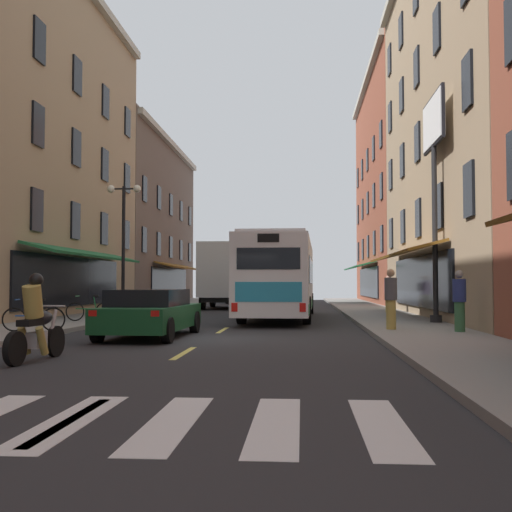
# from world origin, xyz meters

# --- Properties ---
(ground_plane) EXTENTS (34.80, 80.00, 0.10)m
(ground_plane) POSITION_xyz_m (0.00, 0.00, -0.05)
(ground_plane) COLOR #28282B
(lane_centre_dashes) EXTENTS (0.14, 73.90, 0.01)m
(lane_centre_dashes) POSITION_xyz_m (0.00, -0.25, 0.00)
(lane_centre_dashes) COLOR #DBCC4C
(lane_centre_dashes) RESTS_ON ground
(crosswalk_near) EXTENTS (7.10, 2.80, 0.01)m
(crosswalk_near) POSITION_xyz_m (0.00, -10.00, 0.00)
(crosswalk_near) COLOR silver
(crosswalk_near) RESTS_ON ground
(sidewalk_right) EXTENTS (3.00, 80.00, 0.14)m
(sidewalk_right) POSITION_xyz_m (5.90, 0.00, 0.07)
(sidewalk_right) COLOR gray
(sidewalk_right) RESTS_ON ground
(billboard_sign) EXTENTS (0.40, 3.09, 7.81)m
(billboard_sign) POSITION_xyz_m (7.05, 5.28, 6.18)
(billboard_sign) COLOR black
(billboard_sign) RESTS_ON sidewalk_right
(transit_bus) EXTENTS (2.92, 12.40, 3.29)m
(transit_bus) POSITION_xyz_m (1.59, 9.69, 1.73)
(transit_bus) COLOR silver
(transit_bus) RESTS_ON ground
(box_truck) EXTENTS (2.51, 6.91, 3.74)m
(box_truck) POSITION_xyz_m (-2.00, 20.20, 1.93)
(box_truck) COLOR white
(box_truck) RESTS_ON ground
(sedan_near) EXTENTS (2.10, 4.80, 1.30)m
(sedan_near) POSITION_xyz_m (-1.64, 0.24, 0.67)
(sedan_near) COLOR #144723
(sedan_near) RESTS_ON ground
(sedan_mid) EXTENTS (2.12, 4.86, 1.48)m
(sedan_mid) POSITION_xyz_m (-1.97, 30.27, 0.75)
(sedan_mid) COLOR navy
(sedan_mid) RESTS_ON ground
(motorcycle_rider) EXTENTS (0.64, 2.07, 1.66)m
(motorcycle_rider) POSITION_xyz_m (-2.51, -5.12, 0.71)
(motorcycle_rider) COLOR black
(motorcycle_rider) RESTS_ON ground
(bicycle_near) EXTENTS (1.69, 0.49, 0.91)m
(bicycle_near) POSITION_xyz_m (-4.93, 0.32, 0.50)
(bicycle_near) COLOR black
(bicycle_near) RESTS_ON sidewalk_left
(bicycle_mid) EXTENTS (1.71, 0.48, 0.91)m
(bicycle_mid) POSITION_xyz_m (-5.00, 5.17, 0.50)
(bicycle_mid) COLOR black
(bicycle_mid) RESTS_ON sidewalk_left
(pedestrian_near) EXTENTS (0.52, 0.47, 1.69)m
(pedestrian_near) POSITION_xyz_m (6.47, 12.65, 1.03)
(pedestrian_near) COLOR #B29947
(pedestrian_near) RESTS_ON sidewalk_right
(pedestrian_mid) EXTENTS (0.36, 0.36, 1.69)m
(pedestrian_mid) POSITION_xyz_m (6.81, 1.07, 1.01)
(pedestrian_mid) COLOR #33663F
(pedestrian_mid) RESTS_ON sidewalk_right
(pedestrian_far) EXTENTS (0.36, 0.36, 1.74)m
(pedestrian_far) POSITION_xyz_m (5.05, 1.82, 1.04)
(pedestrian_far) COLOR #B29947
(pedestrian_far) RESTS_ON sidewalk_right
(street_lamp_twin) EXTENTS (1.42, 0.32, 5.40)m
(street_lamp_twin) POSITION_xyz_m (-4.85, 8.74, 3.13)
(street_lamp_twin) COLOR black
(street_lamp_twin) RESTS_ON sidewalk_left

